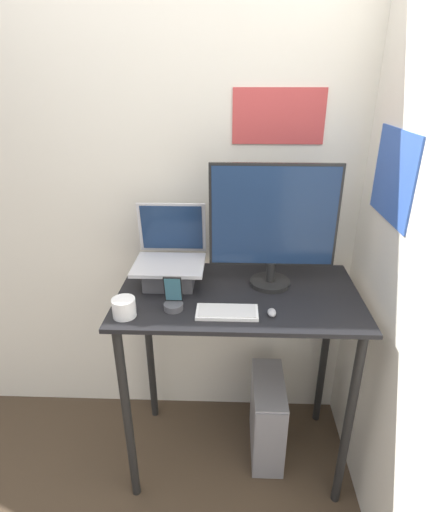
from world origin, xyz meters
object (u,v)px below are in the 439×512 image
monitor (273,226)px  computer_tower (267,417)px  cell_phone (173,301)px  laptop (170,265)px  mouse (272,313)px  keyboard (227,312)px

monitor → computer_tower: (0.02, -0.06, -1.06)m
monitor → cell_phone: bearing=-150.9°
cell_phone → computer_tower: size_ratio=0.33×
laptop → computer_tower: 0.99m
mouse → cell_phone: cell_phone is taller
keyboard → computer_tower: keyboard is taller
cell_phone → computer_tower: bearing=21.7°
mouse → cell_phone: size_ratio=0.37×
keyboard → mouse: (0.18, -0.00, 0.00)m
monitor → keyboard: bearing=-126.7°
cell_phone → computer_tower: 0.94m
computer_tower → mouse: bearing=-99.4°
laptop → keyboard: bearing=-44.2°
cell_phone → mouse: bearing=-4.8°
mouse → computer_tower: (0.03, 0.21, -0.79)m
keyboard → monitor: bearing=53.3°
laptop → mouse: (0.45, -0.27, -0.08)m
laptop → monitor: bearing=0.0°
laptop → cell_phone: 0.24m
cell_phone → laptop: bearing=101.3°
cell_phone → keyboard: bearing=-7.6°
keyboard → computer_tower: 0.84m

